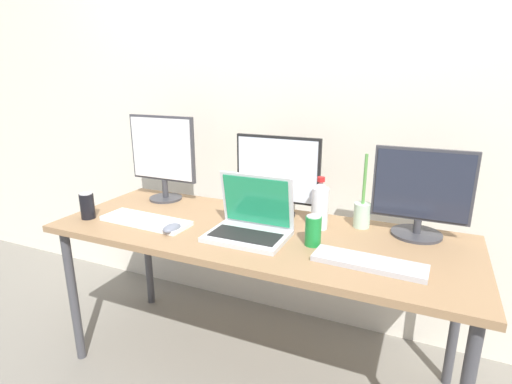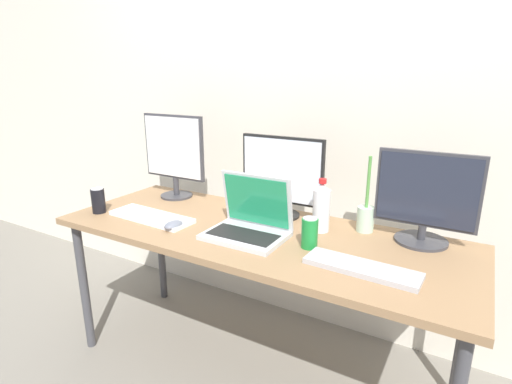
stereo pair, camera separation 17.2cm
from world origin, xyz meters
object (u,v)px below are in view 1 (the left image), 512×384
(monitor_right, at_px, (421,193))
(keyboard_main, at_px, (369,263))
(water_bottle, at_px, (320,205))
(work_desk, at_px, (256,243))
(keyboard_aux, at_px, (146,221))
(mouse_by_keyboard, at_px, (172,228))
(bamboo_vase, at_px, (362,213))
(laptop_silver, at_px, (250,222))
(soda_can_by_laptop, at_px, (313,231))
(monitor_left, at_px, (163,154))
(monitor_center, at_px, (277,175))
(soda_can_near_keyboard, at_px, (87,206))

(monitor_right, height_order, keyboard_main, monitor_right)
(monitor_right, distance_m, water_bottle, 0.42)
(monitor_right, xyz_separation_m, keyboard_main, (-0.14, -0.37, -0.18))
(work_desk, relative_size, keyboard_main, 4.54)
(keyboard_aux, distance_m, mouse_by_keyboard, 0.19)
(monitor_right, relative_size, bamboo_vase, 1.18)
(laptop_silver, distance_m, soda_can_by_laptop, 0.28)
(monitor_left, bearing_deg, monitor_right, 0.61)
(mouse_by_keyboard, relative_size, soda_can_by_laptop, 0.77)
(monitor_center, relative_size, monitor_right, 1.06)
(monitor_left, bearing_deg, keyboard_aux, -68.06)
(soda_can_by_laptop, distance_m, bamboo_vase, 0.32)
(monitor_left, distance_m, monitor_right, 1.31)
(keyboard_aux, relative_size, mouse_by_keyboard, 4.51)
(mouse_by_keyboard, bearing_deg, bamboo_vase, 35.34)
(monitor_left, height_order, mouse_by_keyboard, monitor_left)
(keyboard_aux, height_order, bamboo_vase, bamboo_vase)
(soda_can_near_keyboard, bearing_deg, water_bottle, 17.14)
(laptop_silver, bearing_deg, bamboo_vase, 34.82)
(monitor_left, xyz_separation_m, monitor_center, (0.66, 0.01, -0.05))
(monitor_right, distance_m, mouse_by_keyboard, 1.08)
(monitor_left, relative_size, bamboo_vase, 1.36)
(monitor_center, xyz_separation_m, soda_can_near_keyboard, (-0.82, -0.41, -0.14))
(monitor_right, bearing_deg, soda_can_by_laptop, -143.72)
(mouse_by_keyboard, height_order, soda_can_near_keyboard, soda_can_near_keyboard)
(bamboo_vase, bearing_deg, water_bottle, -151.12)
(work_desk, xyz_separation_m, bamboo_vase, (0.42, 0.24, 0.13))
(keyboard_main, height_order, bamboo_vase, bamboo_vase)
(mouse_by_keyboard, bearing_deg, soda_can_near_keyboard, -171.68)
(keyboard_aux, xyz_separation_m, soda_can_by_laptop, (0.79, 0.07, 0.05))
(keyboard_aux, bearing_deg, soda_can_by_laptop, 7.94)
(work_desk, height_order, mouse_by_keyboard, mouse_by_keyboard)
(monitor_right, relative_size, keyboard_aux, 0.91)
(keyboard_main, distance_m, soda_can_near_keyboard, 1.32)
(monitor_right, bearing_deg, soda_can_near_keyboard, -164.15)
(laptop_silver, distance_m, keyboard_aux, 0.52)
(monitor_center, bearing_deg, laptop_silver, -92.63)
(keyboard_main, height_order, soda_can_by_laptop, soda_can_by_laptop)
(monitor_center, distance_m, laptop_silver, 0.32)
(monitor_right, distance_m, keyboard_aux, 1.23)
(laptop_silver, xyz_separation_m, mouse_by_keyboard, (-0.33, -0.11, -0.04))
(water_bottle, distance_m, soda_can_near_keyboard, 1.10)
(monitor_left, bearing_deg, mouse_by_keyboard, -50.58)
(monitor_right, relative_size, laptop_silver, 1.19)
(soda_can_near_keyboard, bearing_deg, bamboo_vase, 18.90)
(monitor_right, bearing_deg, laptop_silver, -156.30)
(monitor_left, bearing_deg, soda_can_near_keyboard, -111.43)
(keyboard_aux, bearing_deg, mouse_by_keyboard, -12.38)
(monitor_left, relative_size, keyboard_main, 1.13)
(laptop_silver, bearing_deg, keyboard_aux, -172.73)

